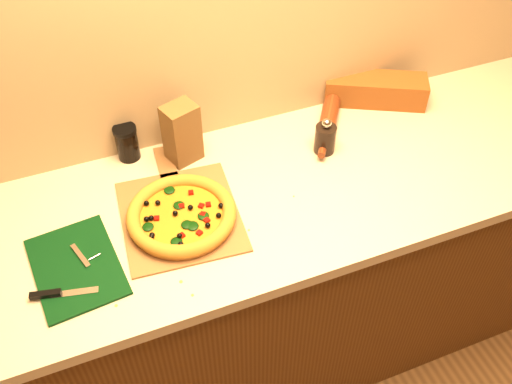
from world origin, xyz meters
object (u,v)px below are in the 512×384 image
at_px(pizza_peel, 179,212).
at_px(cutting_board, 75,267).
at_px(dark_jar, 127,143).
at_px(pizza, 182,215).
at_px(rolling_pin, 329,115).
at_px(pepper_grinder, 325,138).

height_order(pizza_peel, cutting_board, cutting_board).
distance_m(cutting_board, dark_jar, 0.45).
xyz_separation_m(pizza, cutting_board, (-0.31, -0.06, -0.02)).
distance_m(pizza, dark_jar, 0.34).
height_order(pizza_peel, dark_jar, dark_jar).
bearing_deg(pizza_peel, rolling_pin, 25.31).
distance_m(cutting_board, pepper_grinder, 0.84).
bearing_deg(dark_jar, rolling_pin, -6.27).
distance_m(pizza, rolling_pin, 0.65).
height_order(pizza_peel, pizza, pizza).
height_order(pizza, cutting_board, pizza).
height_order(pizza_peel, rolling_pin, rolling_pin).
distance_m(pizza_peel, rolling_pin, 0.63).
distance_m(pizza_peel, pizza, 0.04).
height_order(pepper_grinder, rolling_pin, pepper_grinder).
bearing_deg(cutting_board, pizza, 4.58).
bearing_deg(rolling_pin, cutting_board, -161.06).
distance_m(pizza_peel, pepper_grinder, 0.52).
bearing_deg(pizza, pepper_grinder, 14.04).
relative_size(rolling_pin, dark_jar, 3.09).
bearing_deg(dark_jar, cutting_board, -121.20).
xyz_separation_m(cutting_board, dark_jar, (0.23, 0.38, 0.05)).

